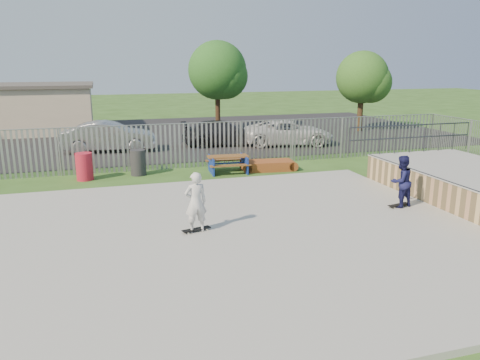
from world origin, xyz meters
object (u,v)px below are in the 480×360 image
object	(u,v)px
skater_navy	(401,181)
skater_white	(196,202)
picnic_table	(228,164)
tree_mid	(217,70)
tree_right	(362,78)
trash_bin_red	(84,167)
funbox	(268,165)
car_silver	(109,136)
trash_bin_grey	(138,162)
car_dark	(224,133)
car_white	(289,133)

from	to	relation	value
skater_navy	skater_white	world-z (taller)	same
skater_white	skater_navy	bearing A→B (deg)	178.86
picnic_table	tree_mid	bearing A→B (deg)	81.60
tree_right	skater_navy	xyz separation A→B (m)	(-8.10, -16.13, -2.62)
trash_bin_red	tree_mid	xyz separation A→B (m)	(8.50, 11.94, 3.51)
trash_bin_red	picnic_table	bearing A→B (deg)	-3.70
funbox	car_silver	bearing A→B (deg)	141.38
car_silver	skater_navy	distance (m)	15.70
skater_white	tree_right	bearing A→B (deg)	-135.93
trash_bin_grey	skater_navy	world-z (taller)	skater_navy
trash_bin_grey	skater_white	world-z (taller)	skater_white
picnic_table	funbox	xyz separation A→B (m)	(1.82, -0.06, -0.17)
picnic_table	tree_right	size ratio (longest dim) A/B	0.34
trash_bin_grey	skater_white	distance (m)	7.79
car_dark	tree_right	distance (m)	11.13
trash_bin_red	tree_right	xyz separation A→B (m)	(17.76, 9.00, 3.05)
tree_right	skater_white	world-z (taller)	tree_right
trash_bin_red	car_silver	world-z (taller)	car_silver
car_dark	car_white	xyz separation A→B (m)	(3.57, -0.95, 0.01)
funbox	trash_bin_red	size ratio (longest dim) A/B	1.95
picnic_table	car_white	bearing A→B (deg)	51.25
car_silver	skater_navy	size ratio (longest dim) A/B	2.89
trash_bin_grey	car_white	distance (m)	10.12
car_dark	skater_navy	world-z (taller)	skater_navy
car_white	skater_white	bearing A→B (deg)	160.11
car_dark	tree_right	world-z (taller)	tree_right
skater_navy	picnic_table	bearing A→B (deg)	-72.58
tree_right	trash_bin_red	bearing A→B (deg)	-153.13
tree_right	picnic_table	bearing A→B (deg)	-141.77
car_dark	skater_white	xyz separation A→B (m)	(-4.36, -13.63, 0.27)
picnic_table	trash_bin_red	bearing A→B (deg)	-179.97
funbox	car_white	size ratio (longest dim) A/B	0.43
skater_navy	trash_bin_grey	bearing A→B (deg)	-56.38
car_dark	skater_white	bearing A→B (deg)	167.35
car_silver	skater_navy	xyz separation A→B (m)	(8.51, -13.19, 0.17)
funbox	car_silver	world-z (taller)	car_silver
tree_mid	tree_right	xyz separation A→B (m)	(9.25, -2.94, -0.46)
funbox	car_white	world-z (taller)	car_white
car_silver	skater_white	world-z (taller)	skater_white
tree_right	trash_bin_grey	bearing A→B (deg)	-150.73
funbox	car_white	xyz separation A→B (m)	(3.29, 5.63, 0.51)
picnic_table	car_dark	distance (m)	6.71
trash_bin_red	car_silver	xyz separation A→B (m)	(1.15, 6.06, 0.26)
trash_bin_grey	tree_mid	bearing A→B (deg)	61.44
picnic_table	trash_bin_grey	bearing A→B (deg)	174.27
trash_bin_grey	car_white	world-z (taller)	car_white
tree_mid	picnic_table	bearing A→B (deg)	-102.14
skater_navy	trash_bin_red	bearing A→B (deg)	-48.40
funbox	trash_bin_grey	bearing A→B (deg)	179.23
picnic_table	tree_right	distance (m)	15.49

